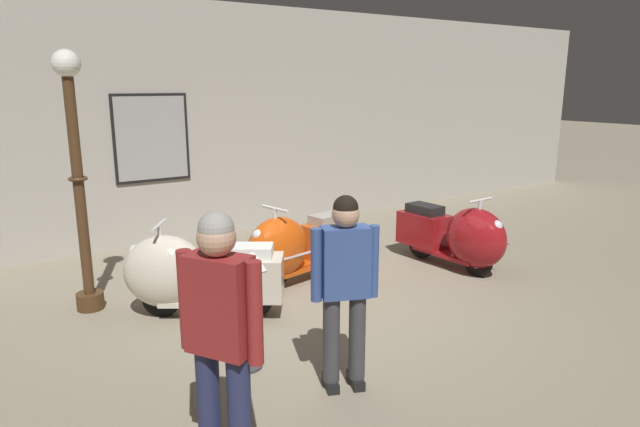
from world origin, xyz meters
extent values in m
plane|color=gray|center=(0.00, 0.00, 0.00)|extent=(60.00, 60.00, 0.00)
cube|color=#ADA89E|center=(0.00, 3.48, 1.77)|extent=(18.00, 0.20, 3.54)
cube|color=black|center=(-0.87, 3.36, 1.58)|extent=(1.09, 0.03, 1.27)
cube|color=#9E9E9E|center=(-0.87, 3.35, 1.58)|extent=(1.01, 0.01, 1.19)
cylinder|color=black|center=(-1.66, 0.69, 0.20)|extent=(0.38, 0.29, 0.40)
cylinder|color=silver|center=(-1.66, 0.69, 0.20)|extent=(0.20, 0.18, 0.18)
cylinder|color=black|center=(-0.87, 0.17, 0.20)|extent=(0.38, 0.29, 0.40)
cylinder|color=silver|center=(-0.87, 0.17, 0.20)|extent=(0.20, 0.18, 0.18)
cube|color=beige|center=(-1.26, 0.43, 0.18)|extent=(0.99, 0.82, 0.05)
ellipsoid|color=beige|center=(-1.62, 0.66, 0.49)|extent=(0.99, 0.90, 0.76)
cube|color=beige|center=(-0.90, 0.19, 0.42)|extent=(0.79, 0.71, 0.44)
cube|color=silver|center=(-0.90, 0.19, 0.70)|extent=(0.55, 0.50, 0.12)
sphere|color=silver|center=(-1.85, 0.82, 0.69)|extent=(0.15, 0.15, 0.15)
cylinder|color=silver|center=(-1.64, 0.68, 0.83)|extent=(0.04, 0.04, 0.28)
cylinder|color=silver|center=(-1.64, 0.68, 0.97)|extent=(0.27, 0.39, 0.03)
cylinder|color=black|center=(-0.30, 0.75, 0.20)|extent=(0.40, 0.15, 0.39)
cylinder|color=silver|center=(-0.30, 0.75, 0.20)|extent=(0.19, 0.13, 0.18)
cylinder|color=black|center=(0.61, 0.94, 0.20)|extent=(0.40, 0.15, 0.39)
cylinder|color=silver|center=(0.61, 0.94, 0.20)|extent=(0.19, 0.13, 0.18)
cube|color=#C6470F|center=(0.16, 0.85, 0.18)|extent=(0.98, 0.53, 0.05)
ellipsoid|color=#C6470F|center=(-0.25, 0.76, 0.48)|extent=(0.91, 0.66, 0.75)
cube|color=#C6470F|center=(0.58, 0.93, 0.41)|extent=(0.73, 0.52, 0.43)
cube|color=gray|center=(0.58, 0.93, 0.69)|extent=(0.52, 0.36, 0.12)
sphere|color=silver|center=(-0.52, 0.71, 0.68)|extent=(0.15, 0.15, 0.15)
cylinder|color=silver|center=(-0.28, 0.76, 0.82)|extent=(0.04, 0.04, 0.28)
cylinder|color=silver|center=(-0.28, 0.76, 0.96)|extent=(0.12, 0.43, 0.03)
cube|color=silver|center=(-0.20, 0.52, 0.43)|extent=(0.65, 0.14, 0.02)
cylinder|color=black|center=(2.02, -0.26, 0.20)|extent=(0.11, 0.40, 0.40)
cylinder|color=silver|center=(2.02, -0.26, 0.20)|extent=(0.11, 0.18, 0.18)
cylinder|color=black|center=(1.95, 0.68, 0.20)|extent=(0.11, 0.40, 0.40)
cylinder|color=silver|center=(1.95, 0.68, 0.20)|extent=(0.11, 0.18, 0.18)
cube|color=maroon|center=(1.99, 0.21, 0.18)|extent=(0.42, 0.97, 0.05)
ellipsoid|color=maroon|center=(2.01, -0.21, 0.48)|extent=(0.57, 0.87, 0.75)
cube|color=maroon|center=(1.95, 0.64, 0.42)|extent=(0.44, 0.70, 0.44)
cube|color=black|center=(1.95, 0.64, 0.69)|extent=(0.31, 0.49, 0.12)
sphere|color=silver|center=(2.03, -0.49, 0.69)|extent=(0.15, 0.15, 0.15)
cylinder|color=silver|center=(2.02, -0.24, 0.83)|extent=(0.04, 0.04, 0.28)
cylinder|color=silver|center=(2.02, -0.24, 0.97)|extent=(0.44, 0.06, 0.03)
cube|color=silver|center=(2.27, -0.19, 0.43)|extent=(0.06, 0.67, 0.02)
cylinder|color=#472D19|center=(-2.25, 1.30, 0.09)|extent=(0.28, 0.28, 0.18)
cylinder|color=#472D19|center=(-2.25, 1.30, 1.30)|extent=(0.11, 0.11, 2.24)
torus|color=#472D19|center=(-2.25, 1.30, 1.41)|extent=(0.19, 0.19, 0.04)
sphere|color=white|center=(-2.25, 1.30, 2.54)|extent=(0.27, 0.27, 0.27)
cube|color=black|center=(-0.80, -1.49, 0.04)|extent=(0.18, 0.26, 0.08)
cylinder|color=#38383D|center=(-0.80, -1.50, 0.46)|extent=(0.13, 0.13, 0.77)
cube|color=black|center=(-0.99, -1.41, 0.04)|extent=(0.18, 0.26, 0.08)
cylinder|color=#38383D|center=(-1.00, -1.43, 0.46)|extent=(0.13, 0.13, 0.77)
cube|color=#334C8C|center=(-0.90, -1.47, 1.04)|extent=(0.40, 0.31, 0.55)
cylinder|color=#334C8C|center=(-0.69, -1.55, 1.03)|extent=(0.08, 0.08, 0.56)
cylinder|color=#334C8C|center=(-1.11, -1.38, 1.03)|extent=(0.08, 0.08, 0.56)
sphere|color=tan|center=(-0.90, -1.47, 1.41)|extent=(0.21, 0.21, 0.21)
sphere|color=black|center=(-0.90, -1.47, 1.46)|extent=(0.19, 0.19, 0.19)
cylinder|color=#23284C|center=(-2.03, -1.98, 0.49)|extent=(0.14, 0.14, 0.83)
cylinder|color=#23284C|center=(-2.15, -1.79, 0.49)|extent=(0.14, 0.14, 0.83)
cube|color=maroon|center=(-2.09, -1.88, 1.12)|extent=(0.37, 0.43, 0.59)
cylinder|color=maroon|center=(-1.97, -2.09, 1.11)|extent=(0.09, 0.09, 0.61)
cylinder|color=maroon|center=(-2.21, -1.68, 1.11)|extent=(0.09, 0.09, 0.61)
sphere|color=tan|center=(-2.09, -1.88, 1.52)|extent=(0.22, 0.22, 0.22)
sphere|color=gray|center=(-2.09, -1.88, 1.57)|extent=(0.20, 0.20, 0.20)
cylinder|color=#333338|center=(-1.40, -0.74, 0.01)|extent=(0.28, 0.28, 0.02)
cylinder|color=#A5A5AD|center=(-1.40, -0.74, 0.45)|extent=(0.04, 0.04, 0.86)
cube|color=silver|center=(-1.40, -0.74, 0.90)|extent=(0.33, 0.23, 0.12)
camera|label=1|loc=(-3.23, -4.67, 2.35)|focal=31.01mm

